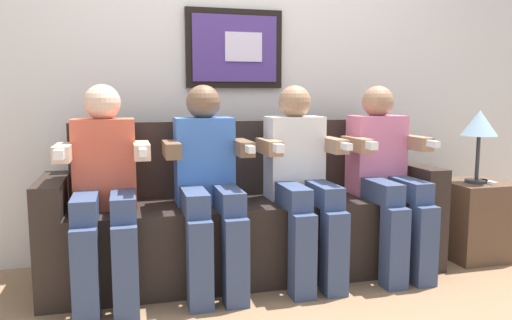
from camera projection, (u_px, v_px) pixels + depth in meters
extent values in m
plane|color=#8C6B4C|center=(263.00, 292.00, 2.66)|extent=(6.09, 6.09, 0.00)
cube|color=silver|center=(232.00, 57.00, 3.22)|extent=(4.68, 0.05, 2.60)
cube|color=black|center=(234.00, 49.00, 3.18)|extent=(0.63, 0.03, 0.50)
cube|color=#4C337F|center=(235.00, 49.00, 3.17)|extent=(0.55, 0.02, 0.42)
cube|color=silver|center=(243.00, 47.00, 3.17)|extent=(0.24, 0.02, 0.18)
cube|color=#2D231E|center=(250.00, 237.00, 2.91)|extent=(2.00, 0.58, 0.45)
cube|color=#2D231E|center=(241.00, 157.00, 3.06)|extent=(2.00, 0.14, 0.45)
cube|color=#2D231E|center=(54.00, 236.00, 2.62)|extent=(0.14, 0.58, 0.62)
cube|color=#2D231E|center=(411.00, 212.00, 3.17)|extent=(0.14, 0.58, 0.62)
cube|color=#D8593F|center=(105.00, 164.00, 2.63)|extent=(0.32, 0.20, 0.48)
sphere|color=beige|center=(102.00, 102.00, 2.59)|extent=(0.19, 0.19, 0.19)
cube|color=#38476B|center=(86.00, 206.00, 2.44)|extent=(0.12, 0.40, 0.12)
cube|color=#38476B|center=(123.00, 204.00, 2.49)|extent=(0.12, 0.40, 0.12)
cube|color=#38476B|center=(85.00, 275.00, 2.29)|extent=(0.12, 0.12, 0.45)
cube|color=#38476B|center=(125.00, 272.00, 2.33)|extent=(0.12, 0.12, 0.45)
cube|color=beige|center=(63.00, 153.00, 2.46)|extent=(0.08, 0.28, 0.08)
cube|color=beige|center=(142.00, 150.00, 2.56)|extent=(0.08, 0.28, 0.08)
cube|color=white|center=(143.00, 152.00, 2.40)|extent=(0.04, 0.13, 0.04)
cube|color=white|center=(59.00, 154.00, 2.30)|extent=(0.04, 0.10, 0.04)
cube|color=#3F72CC|center=(204.00, 160.00, 2.77)|extent=(0.32, 0.20, 0.48)
sphere|color=brown|center=(203.00, 102.00, 2.73)|extent=(0.19, 0.19, 0.19)
cube|color=#38476B|center=(193.00, 200.00, 2.58)|extent=(0.12, 0.40, 0.12)
cube|color=#38476B|center=(227.00, 198.00, 2.62)|extent=(0.12, 0.40, 0.12)
cube|color=#38476B|center=(200.00, 265.00, 2.42)|extent=(0.12, 0.12, 0.45)
cube|color=#38476B|center=(236.00, 262.00, 2.47)|extent=(0.12, 0.12, 0.45)
cube|color=brown|center=(172.00, 149.00, 2.60)|extent=(0.08, 0.28, 0.08)
cube|color=brown|center=(242.00, 148.00, 2.69)|extent=(0.08, 0.28, 0.08)
cube|color=white|center=(249.00, 149.00, 2.54)|extent=(0.04, 0.13, 0.04)
cube|color=white|center=(294.00, 157.00, 2.91)|extent=(0.32, 0.20, 0.48)
sphere|color=#9E7556|center=(295.00, 102.00, 2.86)|extent=(0.19, 0.19, 0.19)
cube|color=#38476B|center=(290.00, 195.00, 2.72)|extent=(0.12, 0.40, 0.12)
cube|color=#38476B|center=(321.00, 193.00, 2.76)|extent=(0.12, 0.40, 0.12)
cube|color=#38476B|center=(302.00, 256.00, 2.56)|extent=(0.12, 0.12, 0.45)
cube|color=#38476B|center=(334.00, 253.00, 2.61)|extent=(0.12, 0.12, 0.45)
cube|color=#9E7556|center=(269.00, 147.00, 2.73)|extent=(0.08, 0.28, 0.08)
cube|color=#9E7556|center=(333.00, 145.00, 2.83)|extent=(0.08, 0.28, 0.08)
cube|color=white|center=(345.00, 146.00, 2.68)|extent=(0.04, 0.13, 0.04)
cube|color=white|center=(278.00, 148.00, 2.58)|extent=(0.04, 0.10, 0.04)
cube|color=pink|center=(376.00, 155.00, 3.04)|extent=(0.32, 0.20, 0.48)
sphere|color=#9E7556|center=(378.00, 101.00, 3.00)|extent=(0.19, 0.19, 0.19)
cube|color=#38476B|center=(378.00, 190.00, 2.85)|extent=(0.12, 0.40, 0.12)
cube|color=#38476B|center=(406.00, 188.00, 2.90)|extent=(0.12, 0.40, 0.12)
cube|color=#38476B|center=(394.00, 248.00, 2.70)|extent=(0.12, 0.12, 0.45)
cube|color=#38476B|center=(423.00, 245.00, 2.74)|extent=(0.12, 0.12, 0.45)
cube|color=#9E7556|center=(357.00, 144.00, 2.87)|extent=(0.08, 0.28, 0.08)
cube|color=#9E7556|center=(415.00, 143.00, 2.97)|extent=(0.08, 0.28, 0.08)
cube|color=white|center=(431.00, 144.00, 2.81)|extent=(0.04, 0.13, 0.04)
cube|color=white|center=(370.00, 145.00, 2.71)|extent=(0.04, 0.10, 0.04)
cube|color=brown|center=(474.00, 219.00, 3.22)|extent=(0.40, 0.40, 0.50)
cylinder|color=#333338|center=(476.00, 181.00, 3.15)|extent=(0.14, 0.14, 0.02)
cylinder|color=#333338|center=(478.00, 158.00, 3.13)|extent=(0.02, 0.02, 0.28)
cone|color=#8CB2CC|center=(480.00, 123.00, 3.10)|extent=(0.22, 0.22, 0.16)
cube|color=white|center=(488.00, 182.00, 3.11)|extent=(0.04, 0.13, 0.02)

